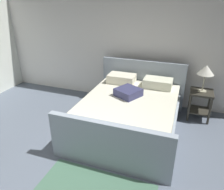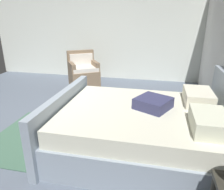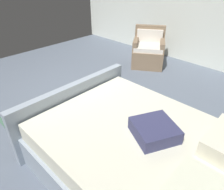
{
  "view_description": "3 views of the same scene",
  "coord_description": "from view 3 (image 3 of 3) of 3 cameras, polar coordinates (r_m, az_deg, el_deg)",
  "views": [
    {
      "loc": [
        1.3,
        -1.59,
        2.32
      ],
      "look_at": [
        0.16,
        1.52,
        0.79
      ],
      "focal_mm": 34.61,
      "sensor_mm": 36.0,
      "label": 1
    },
    {
      "loc": [
        2.95,
        1.97,
        1.74
      ],
      "look_at": [
        0.22,
        1.36,
        0.72
      ],
      "focal_mm": 34.2,
      "sensor_mm": 36.0,
      "label": 2
    },
    {
      "loc": [
        1.73,
        2.71,
        2.06
      ],
      "look_at": [
        0.4,
        1.42,
        0.91
      ],
      "focal_mm": 32.86,
      "sensor_mm": 36.0,
      "label": 3
    }
  ],
  "objects": [
    {
      "name": "armchair",
      "position": [
        5.17,
        10.05,
        11.96
      ],
      "size": [
        1.01,
        1.0,
        0.9
      ],
      "color": "#836A51",
      "rests_on": "ground"
    },
    {
      "name": "bed",
      "position": [
        2.35,
        7.5,
        -15.63
      ],
      "size": [
        1.84,
        2.28,
        1.06
      ],
      "color": "#97A4B3",
      "rests_on": "ground"
    },
    {
      "name": "area_rug",
      "position": [
        3.59,
        -15.39,
        -4.47
      ],
      "size": [
        1.54,
        1.03,
        0.01
      ],
      "primitive_type": "cube",
      "rotation": [
        0.0,
        0.0,
        0.01
      ],
      "color": "#456C55",
      "rests_on": "ground"
    },
    {
      "name": "wall_side_left",
      "position": [
        5.72,
        16.93,
        22.78
      ],
      "size": [
        0.12,
        6.24,
        2.57
      ],
      "primitive_type": "cube",
      "color": "white",
      "rests_on": "ground"
    },
    {
      "name": "ground_plane",
      "position": [
        3.82,
        -11.1,
        -1.71
      ],
      "size": [
        6.39,
        6.12,
        0.02
      ],
      "primitive_type": "cube",
      "color": "slate"
    }
  ]
}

